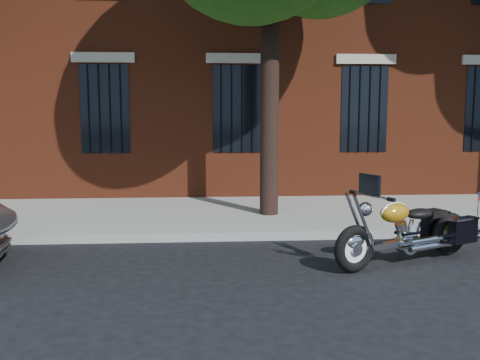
{
  "coord_description": "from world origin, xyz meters",
  "views": [
    {
      "loc": [
        -0.76,
        -7.35,
        2.13
      ],
      "look_at": [
        -0.21,
        0.8,
        1.09
      ],
      "focal_mm": 40.0,
      "sensor_mm": 36.0,
      "label": 1
    }
  ],
  "objects": [
    {
      "name": "curb",
      "position": [
        0.0,
        1.38,
        0.07
      ],
      "size": [
        40.0,
        0.16,
        0.15
      ],
      "primitive_type": "cube",
      "color": "gray",
      "rests_on": "ground"
    },
    {
      "name": "ground",
      "position": [
        0.0,
        0.0,
        0.0
      ],
      "size": [
        120.0,
        120.0,
        0.0
      ],
      "primitive_type": "plane",
      "color": "black",
      "rests_on": "ground"
    },
    {
      "name": "motorcycle",
      "position": [
        2.18,
        -0.11,
        0.44
      ],
      "size": [
        2.5,
        1.38,
        1.31
      ],
      "rotation": [
        0.0,
        0.0,
        0.43
      ],
      "color": "black",
      "rests_on": "ground"
    },
    {
      "name": "sidewalk",
      "position": [
        0.0,
        3.26,
        0.07
      ],
      "size": [
        40.0,
        3.6,
        0.15
      ],
      "primitive_type": "cube",
      "color": "gray",
      "rests_on": "ground"
    }
  ]
}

